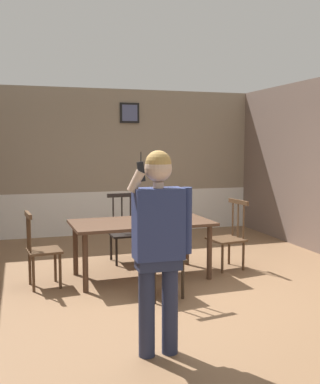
{
  "coord_description": "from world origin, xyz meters",
  "views": [
    {
      "loc": [
        -1.72,
        -5.3,
        1.82
      ],
      "look_at": [
        -0.4,
        -1.01,
        1.34
      ],
      "focal_mm": 42.74,
      "sensor_mm": 36.0,
      "label": 1
    }
  ],
  "objects_px": {
    "chair_by_doorway": "(41,250)",
    "chair_at_table_head": "(228,237)",
    "chair_near_window": "(125,231)",
    "dining_table": "(141,227)",
    "chair_opposite_corner": "(163,258)",
    "person_figure": "(159,238)"
  },
  "relations": [
    {
      "from": "chair_by_doorway",
      "to": "chair_at_table_head",
      "type": "bearing_deg",
      "value": 85.91
    },
    {
      "from": "chair_near_window",
      "to": "dining_table",
      "type": "bearing_deg",
      "value": 90.43
    },
    {
      "from": "chair_opposite_corner",
      "to": "person_figure",
      "type": "height_order",
      "value": "person_figure"
    },
    {
      "from": "dining_table",
      "to": "chair_near_window",
      "type": "xyz_separation_m",
      "value": [
        -0.03,
        0.88,
        -0.21
      ]
    },
    {
      "from": "dining_table",
      "to": "person_figure",
      "type": "xyz_separation_m",
      "value": [
        -0.44,
        -2.27,
        0.34
      ]
    },
    {
      "from": "chair_by_doorway",
      "to": "chair_near_window",
      "type": "bearing_deg",
      "value": 119.7
    },
    {
      "from": "person_figure",
      "to": "chair_near_window",
      "type": "bearing_deg",
      "value": -96.08
    },
    {
      "from": "chair_near_window",
      "to": "chair_by_doorway",
      "type": "height_order",
      "value": "chair_near_window"
    },
    {
      "from": "dining_table",
      "to": "chair_by_doorway",
      "type": "distance_m",
      "value": 1.33
    },
    {
      "from": "chair_by_doorway",
      "to": "person_figure",
      "type": "xyz_separation_m",
      "value": [
        0.87,
        -2.22,
        0.55
      ]
    },
    {
      "from": "dining_table",
      "to": "chair_at_table_head",
      "type": "bearing_deg",
      "value": 2.19
    },
    {
      "from": "dining_table",
      "to": "chair_opposite_corner",
      "type": "height_order",
      "value": "chair_opposite_corner"
    },
    {
      "from": "dining_table",
      "to": "chair_at_table_head",
      "type": "relative_size",
      "value": 1.9
    },
    {
      "from": "chair_by_doorway",
      "to": "chair_opposite_corner",
      "type": "height_order",
      "value": "chair_opposite_corner"
    },
    {
      "from": "chair_opposite_corner",
      "to": "chair_near_window",
      "type": "bearing_deg",
      "value": 83.44
    },
    {
      "from": "dining_table",
      "to": "chair_by_doorway",
      "type": "bearing_deg",
      "value": -177.9
    },
    {
      "from": "chair_near_window",
      "to": "chair_at_table_head",
      "type": "relative_size",
      "value": 1.04
    },
    {
      "from": "dining_table",
      "to": "chair_at_table_head",
      "type": "xyz_separation_m",
      "value": [
        1.32,
        0.05,
        -0.22
      ]
    },
    {
      "from": "chair_near_window",
      "to": "chair_opposite_corner",
      "type": "xyz_separation_m",
      "value": [
        0.07,
        -1.76,
        0.0
      ]
    },
    {
      "from": "chair_by_doorway",
      "to": "person_figure",
      "type": "relative_size",
      "value": 0.55
    },
    {
      "from": "chair_by_doorway",
      "to": "chair_at_table_head",
      "type": "xyz_separation_m",
      "value": [
        2.64,
        0.1,
        -0.01
      ]
    },
    {
      "from": "chair_at_table_head",
      "to": "chair_near_window",
      "type": "bearing_deg",
      "value": 49.56
    }
  ]
}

